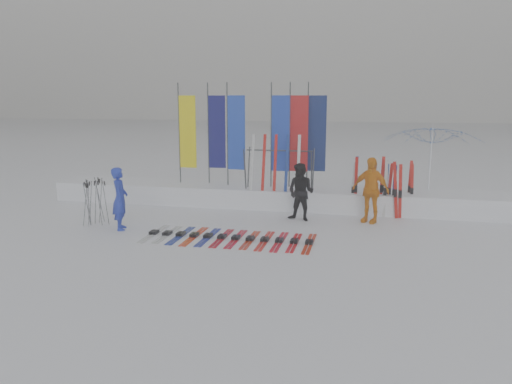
% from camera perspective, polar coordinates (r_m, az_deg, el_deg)
% --- Properties ---
extents(ground, '(120.00, 120.00, 0.00)m').
position_cam_1_polar(ground, '(11.33, -2.79, -6.42)').
color(ground, white).
rests_on(ground, ground).
extents(snow_bank, '(14.00, 1.60, 0.60)m').
position_cam_1_polar(snow_bank, '(15.60, 1.71, -0.48)').
color(snow_bank, white).
rests_on(snow_bank, ground).
extents(person_blue, '(0.58, 0.69, 1.61)m').
position_cam_1_polar(person_blue, '(13.16, -15.29, -0.74)').
color(person_blue, '#1F31B6').
rests_on(person_blue, ground).
extents(person_black, '(0.92, 0.81, 1.59)m').
position_cam_1_polar(person_black, '(13.68, 5.15, -0.02)').
color(person_black, black).
rests_on(person_black, ground).
extents(person_yellow, '(1.13, 0.83, 1.78)m').
position_cam_1_polar(person_yellow, '(13.77, 12.95, 0.22)').
color(person_yellow, orange).
rests_on(person_yellow, ground).
extents(tent_canopy, '(3.02, 3.07, 2.60)m').
position_cam_1_polar(tent_canopy, '(15.70, 19.33, 2.68)').
color(tent_canopy, white).
rests_on(tent_canopy, ground).
extents(ski_row, '(4.04, 1.70, 0.07)m').
position_cam_1_polar(ski_row, '(12.04, -3.13, -5.21)').
color(ski_row, '#BBBEC2').
rests_on(ski_row, ground).
extents(pole_cluster, '(0.68, 0.59, 1.25)m').
position_cam_1_polar(pole_cluster, '(13.92, -18.01, -1.12)').
color(pole_cluster, '#595B60').
rests_on(pole_cluster, ground).
extents(feather_flags, '(4.71, 0.28, 3.20)m').
position_cam_1_polar(feather_flags, '(15.62, -0.19, 6.74)').
color(feather_flags, '#383A3F').
rests_on(feather_flags, ground).
extents(ski_rack, '(2.04, 0.80, 1.23)m').
position_cam_1_polar(ski_rack, '(14.98, 2.67, 3.24)').
color(ski_rack, '#383A3F').
rests_on(ski_rack, ground).
extents(upright_skis, '(1.75, 0.97, 1.69)m').
position_cam_1_polar(upright_skis, '(14.83, 14.46, 0.46)').
color(upright_skis, red).
rests_on(upright_skis, ground).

